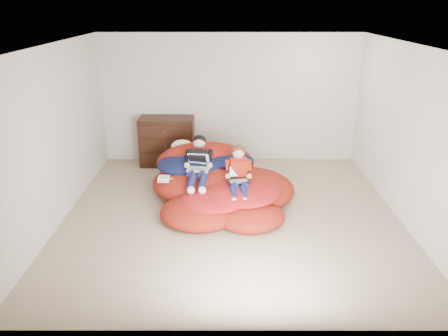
{
  "coord_description": "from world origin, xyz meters",
  "views": [
    {
      "loc": [
        -0.1,
        -5.94,
        3.04
      ],
      "look_at": [
        -0.11,
        0.16,
        0.7
      ],
      "focal_mm": 35.0,
      "sensor_mm": 36.0,
      "label": 1
    }
  ],
  "objects_px": {
    "older_boy": "(199,161)",
    "younger_boy": "(239,172)",
    "dresser": "(167,141)",
    "laptop_white": "(198,165)",
    "beanbag_pile": "(218,186)",
    "laptop_black": "(239,176)"
  },
  "relations": [
    {
      "from": "laptop_white",
      "to": "laptop_black",
      "type": "height_order",
      "value": "laptop_white"
    },
    {
      "from": "beanbag_pile",
      "to": "older_boy",
      "type": "relative_size",
      "value": 2.1
    },
    {
      "from": "older_boy",
      "to": "younger_boy",
      "type": "relative_size",
      "value": 1.32
    },
    {
      "from": "beanbag_pile",
      "to": "younger_boy",
      "type": "bearing_deg",
      "value": -45.12
    },
    {
      "from": "beanbag_pile",
      "to": "younger_boy",
      "type": "height_order",
      "value": "younger_boy"
    },
    {
      "from": "older_boy",
      "to": "laptop_white",
      "type": "distance_m",
      "value": 0.09
    },
    {
      "from": "younger_boy",
      "to": "laptop_black",
      "type": "distance_m",
      "value": 0.07
    },
    {
      "from": "dresser",
      "to": "laptop_white",
      "type": "relative_size",
      "value": 2.63
    },
    {
      "from": "dresser",
      "to": "laptop_white",
      "type": "height_order",
      "value": "dresser"
    },
    {
      "from": "laptop_black",
      "to": "laptop_white",
      "type": "bearing_deg",
      "value": 152.57
    },
    {
      "from": "beanbag_pile",
      "to": "laptop_black",
      "type": "bearing_deg",
      "value": -46.1
    },
    {
      "from": "laptop_white",
      "to": "dresser",
      "type": "bearing_deg",
      "value": 112.47
    },
    {
      "from": "dresser",
      "to": "older_boy",
      "type": "bearing_deg",
      "value": -66.53
    },
    {
      "from": "dresser",
      "to": "younger_boy",
      "type": "height_order",
      "value": "younger_boy"
    },
    {
      "from": "older_boy",
      "to": "laptop_white",
      "type": "xyz_separation_m",
      "value": [
        0.0,
        -0.08,
        -0.03
      ]
    },
    {
      "from": "older_boy",
      "to": "laptop_black",
      "type": "distance_m",
      "value": 0.76
    },
    {
      "from": "older_boy",
      "to": "laptop_white",
      "type": "height_order",
      "value": "older_boy"
    },
    {
      "from": "dresser",
      "to": "beanbag_pile",
      "type": "relative_size",
      "value": 0.45
    },
    {
      "from": "dresser",
      "to": "older_boy",
      "type": "height_order",
      "value": "older_boy"
    },
    {
      "from": "laptop_white",
      "to": "laptop_black",
      "type": "relative_size",
      "value": 1.08
    },
    {
      "from": "laptop_white",
      "to": "beanbag_pile",
      "type": "bearing_deg",
      "value": 0.86
    },
    {
      "from": "older_boy",
      "to": "younger_boy",
      "type": "height_order",
      "value": "older_boy"
    }
  ]
}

